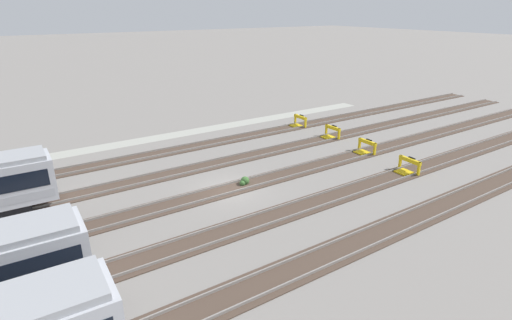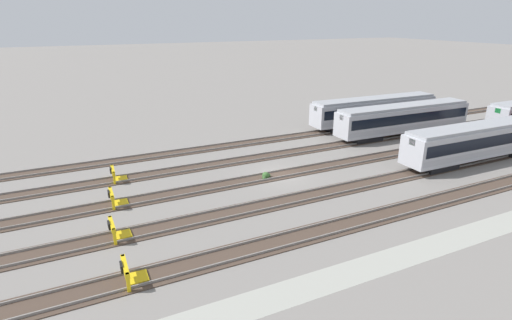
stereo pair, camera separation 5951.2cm
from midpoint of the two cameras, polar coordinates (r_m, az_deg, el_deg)
name	(u,v)px [view 2 (the right image)]	position (r m, az deg, el deg)	size (l,w,h in m)	color
ground_plane	(279,175)	(13.32, 1.77, -54.58)	(400.00, 400.00, 0.00)	gray
service_walkway	(398,258)	(17.23, 125.41, -62.33)	(54.00, 2.00, 0.01)	#9E9E93
rail_track_nearest	(350,224)	(14.61, 100.14, -71.47)	(90.00, 2.23, 0.21)	#47382D
rail_track_near_inner	(310,196)	(13.03, 34.95, -71.20)	(90.00, 2.23, 0.21)	#47382D
rail_track_middle	(279,175)	(13.28, 1.77, -54.53)	(90.00, 2.24, 0.21)	#47382D
rail_track_far_inner	(255,158)	(15.27, -9.16, -37.48)	(90.00, 2.23, 0.21)	#47382D
rail_track_farthest	(236,145)	(18.44, -14.18, -24.91)	(90.00, 2.23, 0.21)	#47382D
subway_car_front_row_left_inner	(480,141)	(23.98, 61.79, -18.49)	(18.04, 3.08, 3.70)	#ADAFB7
subway_car_front_row_centre	(375,110)	(27.32, 29.89, -6.38)	(18.07, 3.29, 3.70)	#ADAFB7
subway_car_front_row_right_inner	(403,119)	(25.27, 39.20, -10.40)	(18.06, 3.25, 3.70)	#ADAFB7
bumper_stop_nearest_track	(131,273)	(19.01, -128.94, -54.77)	(1.36, 2.00, 1.22)	gold
bumper_stop_near_inner_track	(117,231)	(17.86, -103.86, -51.67)	(1.35, 2.00, 1.22)	gold
bumper_stop_middle_track	(115,199)	(17.66, -81.64, -44.67)	(1.35, 2.00, 1.22)	gold
bumper_stop_far_inner_track	(116,175)	(18.75, -65.45, -35.14)	(1.38, 2.01, 1.22)	gold
weed_clump	(266,176)	(12.93, -7.98, -57.38)	(0.92, 0.70, 0.64)	#38602D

